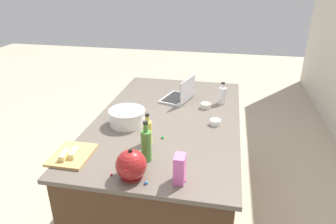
% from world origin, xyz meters
% --- Properties ---
extents(ground_plane, '(12.00, 12.00, 0.00)m').
position_xyz_m(ground_plane, '(0.00, 0.00, 0.00)').
color(ground_plane, '#B7A88E').
extents(island_counter, '(1.90, 1.14, 0.90)m').
position_xyz_m(island_counter, '(0.00, 0.00, 0.45)').
color(island_counter, '#4C331E').
rests_on(island_counter, ground).
extents(laptop, '(0.36, 0.31, 0.22)m').
position_xyz_m(laptop, '(-0.39, 0.03, 0.95)').
color(laptop, '#B7B7BC').
rests_on(laptop, island_counter).
extents(mixing_bowl_large, '(0.28, 0.28, 0.12)m').
position_xyz_m(mixing_bowl_large, '(0.18, -0.29, 0.96)').
color(mixing_bowl_large, white).
rests_on(mixing_bowl_large, island_counter).
extents(bottle_oil, '(0.06, 0.06, 0.22)m').
position_xyz_m(bottle_oil, '(0.43, -0.06, 0.99)').
color(bottle_oil, '#DBC64C').
rests_on(bottle_oil, island_counter).
extents(bottle_olive, '(0.07, 0.07, 0.27)m').
position_xyz_m(bottle_olive, '(0.63, -0.01, 1.01)').
color(bottle_olive, '#4C8C38').
rests_on(bottle_olive, island_counter).
extents(bottle_vinegar, '(0.07, 0.07, 0.20)m').
position_xyz_m(bottle_vinegar, '(-0.39, 0.42, 0.98)').
color(bottle_vinegar, white).
rests_on(bottle_vinegar, island_counter).
extents(kettle, '(0.21, 0.18, 0.20)m').
position_xyz_m(kettle, '(0.81, -0.05, 0.98)').
color(kettle, maroon).
rests_on(kettle, island_counter).
extents(cutting_board, '(0.30, 0.24, 0.02)m').
position_xyz_m(cutting_board, '(0.68, -0.49, 0.91)').
color(cutting_board, tan).
rests_on(cutting_board, island_counter).
extents(butter_stick_left, '(0.11, 0.04, 0.04)m').
position_xyz_m(butter_stick_left, '(0.73, -0.51, 0.94)').
color(butter_stick_left, '#F4E58C').
rests_on(butter_stick_left, cutting_board).
extents(butter_stick_right, '(0.11, 0.05, 0.04)m').
position_xyz_m(butter_stick_right, '(0.69, -0.47, 0.94)').
color(butter_stick_right, '#F4E58C').
rests_on(butter_stick_right, cutting_board).
extents(ramekin_small, '(0.08, 0.08, 0.04)m').
position_xyz_m(ramekin_small, '(0.05, 0.38, 0.92)').
color(ramekin_small, white).
rests_on(ramekin_small, island_counter).
extents(ramekin_medium, '(0.09, 0.09, 0.04)m').
position_xyz_m(ramekin_medium, '(-0.25, 0.28, 0.92)').
color(ramekin_medium, beige).
rests_on(ramekin_medium, island_counter).
extents(candy_bag, '(0.09, 0.06, 0.17)m').
position_xyz_m(candy_bag, '(0.80, 0.23, 0.99)').
color(candy_bag, pink).
rests_on(candy_bag, island_counter).
extents(candy_0, '(0.02, 0.02, 0.02)m').
position_xyz_m(candy_0, '(0.34, 0.03, 0.91)').
color(candy_0, green).
rests_on(candy_0, island_counter).
extents(candy_1, '(0.01, 0.01, 0.01)m').
position_xyz_m(candy_1, '(0.83, -0.17, 0.91)').
color(candy_1, red).
rests_on(candy_1, island_counter).
extents(candy_2, '(0.02, 0.02, 0.02)m').
position_xyz_m(candy_2, '(0.56, -0.02, 0.91)').
color(candy_2, red).
rests_on(candy_2, island_counter).
extents(candy_3, '(0.01, 0.01, 0.01)m').
position_xyz_m(candy_3, '(0.86, 0.05, 0.91)').
color(candy_3, green).
rests_on(candy_3, island_counter).
extents(candy_4, '(0.02, 0.02, 0.02)m').
position_xyz_m(candy_4, '(0.80, 0.25, 0.91)').
color(candy_4, '#CC3399').
rests_on(candy_4, island_counter).
extents(candy_5, '(0.02, 0.02, 0.02)m').
position_xyz_m(candy_5, '(0.87, 0.05, 0.91)').
color(candy_5, blue).
rests_on(candy_5, island_counter).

